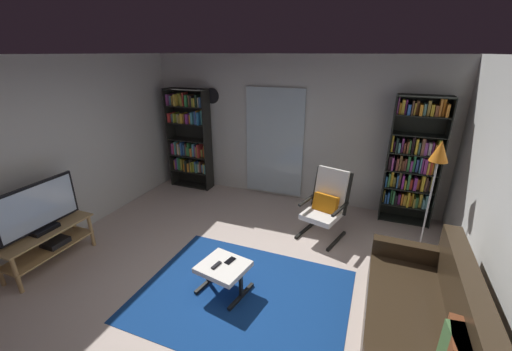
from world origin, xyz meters
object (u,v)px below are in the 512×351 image
tv_remote (216,265)px  wall_clock (212,96)px  leather_sofa (423,320)px  lounge_armchair (326,202)px  cell_phone (230,261)px  bookshelf_near_sofa (413,162)px  floor_lamp_by_shelf (438,161)px  ottoman (223,269)px  television (38,209)px  tv_stand (49,242)px  bookshelf_near_tv (190,136)px

tv_remote → wall_clock: bearing=129.6°
leather_sofa → wall_clock: 4.82m
leather_sofa → tv_remote: bearing=-178.8°
lounge_armchair → tv_remote: 1.98m
cell_phone → wall_clock: 3.45m
bookshelf_near_sofa → leather_sofa: bearing=-88.9°
wall_clock → cell_phone: bearing=-58.7°
tv_remote → floor_lamp_by_shelf: 3.05m
bookshelf_near_sofa → lounge_armchair: bearing=-141.4°
leather_sofa → wall_clock: (-3.64, 2.76, 1.54)m
ottoman → cell_phone: (0.04, 0.09, 0.07)m
ottoman → tv_remote: tv_remote is taller
bookshelf_near_sofa → ottoman: bookshelf_near_sofa is taller
leather_sofa → television: bearing=-175.1°
tv_stand → cell_phone: (2.39, 0.46, 0.04)m
bookshelf_near_sofa → lounge_armchair: 1.55m
television → wall_clock: (0.77, 3.14, 1.04)m
bookshelf_near_tv → bookshelf_near_sofa: (4.05, 0.01, -0.03)m
bookshelf_near_sofa → wall_clock: (-3.59, 0.15, 0.82)m
television → leather_sofa: television is taller
tv_remote → floor_lamp_by_shelf: (2.27, 1.79, 0.97)m
ottoman → floor_lamp_by_shelf: size_ratio=0.37×
cell_phone → lounge_armchair: bearing=75.8°
floor_lamp_by_shelf → ottoman: bearing=-141.7°
floor_lamp_by_shelf → bookshelf_near_tv: bearing=168.6°
television → bookshelf_near_tv: 3.00m
bookshelf_near_sofa → tv_remote: bookshelf_near_sofa is taller
tv_remote → cell_phone: size_ratio=1.03×
television → lounge_armchair: television is taller
cell_phone → floor_lamp_by_shelf: bearing=50.4°
wall_clock → television: bearing=-103.8°
leather_sofa → floor_lamp_by_shelf: (0.14, 1.74, 1.03)m
floor_lamp_by_shelf → wall_clock: wall_clock is taller
tv_stand → tv_remote: tv_stand is taller
television → ottoman: (2.35, 0.38, -0.51)m
bookshelf_near_sofa → ottoman: (-2.01, -2.61, -0.73)m
television → ottoman: bearing=9.2°
cell_phone → tv_remote: bearing=-114.0°
leather_sofa → lounge_armchair: bearing=125.3°
lounge_armchair → floor_lamp_by_shelf: size_ratio=0.64×
leather_sofa → lounge_armchair: lounge_armchair is taller
ottoman → floor_lamp_by_shelf: 3.00m
television → bookshelf_near_sofa: (4.36, 2.99, 0.22)m
television → bookshelf_near_sofa: size_ratio=0.50×
cell_phone → ottoman: bearing=-101.2°
bookshelf_near_tv → leather_sofa: size_ratio=1.11×
bookshelf_near_sofa → cell_phone: (-1.97, -2.51, -0.66)m
cell_phone → bookshelf_near_sofa: bearing=65.0°
cell_phone → wall_clock: size_ratio=0.48×
bookshelf_near_sofa → television: bearing=-145.6°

